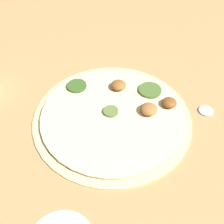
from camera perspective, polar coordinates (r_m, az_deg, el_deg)
The scene contains 3 objects.
ground_plane at distance 0.59m, azimuth -0.00°, elevation -1.14°, with size 3.00×3.00×0.00m, color tan.
pizza at distance 0.59m, azimuth 0.38°, elevation -0.45°, with size 0.35×0.35×0.03m.
loose_cap at distance 0.64m, azimuth 19.79°, elevation 0.35°, with size 0.03×0.03×0.01m.
Camera 1 is at (0.19, 0.34, 0.44)m, focal length 42.00 mm.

